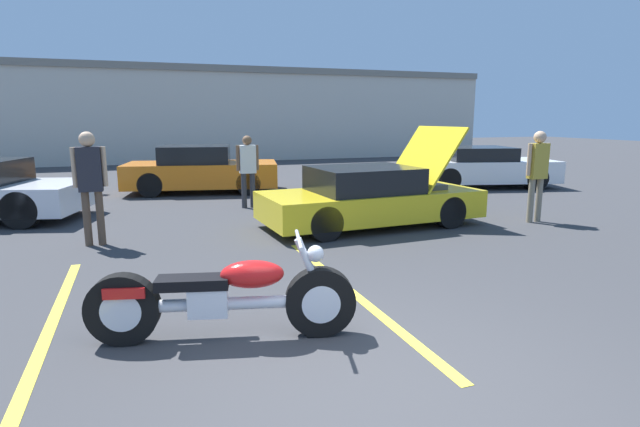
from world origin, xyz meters
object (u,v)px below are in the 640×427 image
Objects in this scene: motorcycle at (223,298)px; parked_car_mid_row at (201,170)px; show_car_hood_open at (371,197)px; spectator_near_motorcycle at (248,165)px; parked_car_right_row at (481,167)px; spectator_by_show_car at (90,178)px; spectator_midground at (537,168)px.

parked_car_mid_row reaches higher than motorcycle.
parked_car_mid_row is at bearing 111.05° from show_car_hood_open.
parked_car_right_row is at bearing 8.80° from spectator_near_motorcycle.
spectator_by_show_car is (-10.38, -3.70, 0.53)m from parked_car_right_row.
parked_car_mid_row is at bearing 132.08° from spectator_midground.
parked_car_right_row is 2.50× the size of spectator_midground.
show_car_hood_open is 3.36m from spectator_midground.
spectator_near_motorcycle is 0.90× the size of spectator_by_show_car.
spectator_near_motorcycle is at bearing 90.11° from motorcycle.
parked_car_right_row is at bearing 64.15° from spectator_midground.
spectator_midground is (5.04, -3.53, 0.10)m from spectator_near_motorcycle.
spectator_by_show_car is (-2.34, -5.44, 0.50)m from parked_car_mid_row.
spectator_near_motorcycle is at bearing -156.90° from parked_car_right_row.
show_car_hood_open is (3.48, 4.08, 0.15)m from motorcycle.
motorcycle is at bearing -103.69° from spectator_near_motorcycle.
spectator_by_show_car is at bearing -101.68° from parked_car_mid_row.
spectator_midground is at bearing -16.99° from show_car_hood_open.
spectator_near_motorcycle is 4.02m from spectator_by_show_car.
parked_car_mid_row is 5.94m from spectator_by_show_car.
spectator_near_motorcycle is (0.74, -2.87, 0.37)m from parked_car_mid_row.
show_car_hood_open is 2.36× the size of spectator_midground.
spectator_midground is (3.23, -0.78, 0.53)m from show_car_hood_open.
spectator_by_show_car is 8.18m from spectator_midground.
parked_car_right_row is 2.72× the size of spectator_near_motorcycle.
show_car_hood_open is 2.56× the size of spectator_near_motorcycle.
show_car_hood_open is at bearing -56.62° from spectator_near_motorcycle.
parked_car_right_row is 5.21m from spectator_midground.
show_car_hood_open is 0.97× the size of parked_car_mid_row.
show_car_hood_open reaches higher than spectator_by_show_car.
parked_car_right_row is 2.44× the size of spectator_by_show_car.
motorcycle is at bearing -133.80° from show_car_hood_open.
spectator_near_motorcycle is at bearing 39.88° from spectator_by_show_car.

